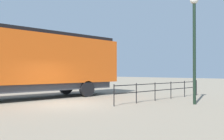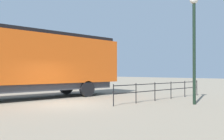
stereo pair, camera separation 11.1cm
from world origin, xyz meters
The scene contains 4 objects.
ground_plane centered at (0.00, 0.00, 0.00)m, with size 120.00×120.00×0.00m, color gray.
locomotive centered at (-3.65, -1.21, 2.40)m, with size 3.00×15.22×4.30m.
lamp_post centered at (4.70, 4.95, 3.81)m, with size 0.44×0.44×5.77m.
platform_fence centered at (2.32, 5.53, 0.71)m, with size 0.05×8.46×1.10m.
Camera 1 is at (10.88, -6.75, 1.68)m, focal length 37.86 mm.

